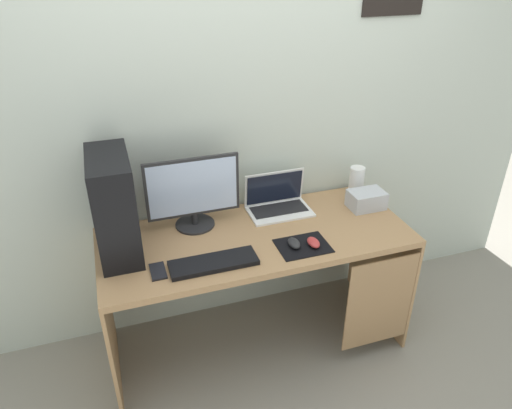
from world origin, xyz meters
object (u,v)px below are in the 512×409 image
at_px(pc_tower, 114,206).
at_px(mouse_right, 313,242).
at_px(monitor, 193,193).
at_px(projector, 366,200).
at_px(mouse_left, 294,243).
at_px(cell_phone, 158,271).
at_px(keyboard, 214,263).
at_px(speaker, 356,181).
at_px(laptop, 278,203).

relative_size(pc_tower, mouse_right, 5.26).
distance_m(pc_tower, monitor, 0.42).
bearing_deg(projector, mouse_left, -156.04).
xyz_separation_m(projector, mouse_right, (-0.45, -0.27, -0.03)).
distance_m(pc_tower, cell_phone, 0.37).
bearing_deg(keyboard, monitor, 91.14).
xyz_separation_m(projector, mouse_left, (-0.55, -0.24, -0.03)).
bearing_deg(speaker, projector, -97.13).
height_order(speaker, cell_phone, speaker).
bearing_deg(laptop, cell_phone, -153.23).
distance_m(monitor, cell_phone, 0.47).
bearing_deg(laptop, monitor, -177.28).
distance_m(laptop, cell_phone, 0.82).
bearing_deg(pc_tower, laptop, 8.52).
height_order(laptop, mouse_right, laptop).
bearing_deg(keyboard, laptop, 39.87).
height_order(pc_tower, mouse_right, pc_tower).
bearing_deg(monitor, mouse_right, -35.97).
height_order(speaker, mouse_left, speaker).
relative_size(laptop, projector, 1.76).
bearing_deg(monitor, laptop, 2.72).
distance_m(keyboard, mouse_right, 0.52).
distance_m(laptop, keyboard, 0.62).
bearing_deg(cell_phone, laptop, 26.77).
bearing_deg(keyboard, mouse_right, -0.56).
relative_size(speaker, mouse_right, 1.87).
bearing_deg(mouse_right, projector, 30.70).
height_order(monitor, cell_phone, monitor).
bearing_deg(pc_tower, mouse_left, -16.56).
height_order(mouse_right, cell_phone, mouse_right).
distance_m(speaker, projector, 0.17).
bearing_deg(speaker, cell_phone, -162.36).
relative_size(speaker, keyboard, 0.43).
distance_m(speaker, keyboard, 1.08).
relative_size(monitor, laptop, 1.40).
xyz_separation_m(pc_tower, mouse_left, (0.82, -0.25, -0.23)).
bearing_deg(projector, laptop, 164.62).
xyz_separation_m(projector, keyboard, (-0.97, -0.26, -0.04)).
height_order(laptop, mouse_left, laptop).
xyz_separation_m(speaker, mouse_left, (-0.57, -0.40, -0.07)).
distance_m(projector, keyboard, 1.00).
relative_size(keyboard, mouse_right, 4.38).
bearing_deg(monitor, mouse_left, -39.64).
height_order(monitor, laptop, monitor).
bearing_deg(mouse_left, cell_phone, 179.42).
distance_m(projector, mouse_right, 0.52).
height_order(pc_tower, mouse_left, pc_tower).
bearing_deg(projector, pc_tower, 179.88).
relative_size(mouse_left, mouse_right, 1.00).
bearing_deg(pc_tower, projector, -0.12).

